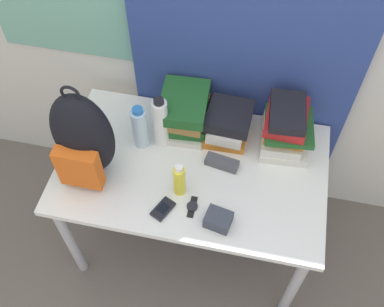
% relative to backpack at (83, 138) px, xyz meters
% --- Properties ---
extents(ground_plane, '(12.00, 12.00, 0.00)m').
position_rel_backpack_xyz_m(ground_plane, '(0.44, -0.26, -0.94)').
color(ground_plane, '#665B51').
extents(wall_back, '(6.00, 0.06, 2.50)m').
position_rel_backpack_xyz_m(wall_back, '(0.43, 0.56, 0.31)').
color(wall_back, silver).
rests_on(wall_back, ground_plane).
extents(curtain_blue, '(1.03, 0.04, 2.50)m').
position_rel_backpack_xyz_m(curtain_blue, '(0.59, 0.50, 0.31)').
color(curtain_blue, navy).
rests_on(curtain_blue, ground_plane).
extents(desk, '(1.21, 0.74, 0.71)m').
position_rel_backpack_xyz_m(desk, '(0.44, 0.11, -0.31)').
color(desk, silver).
rests_on(desk, ground_plane).
extents(backpack, '(0.26, 0.22, 0.52)m').
position_rel_backpack_xyz_m(backpack, '(0.00, 0.00, 0.00)').
color(backpack, black).
rests_on(backpack, desk).
extents(book_stack_left, '(0.23, 0.28, 0.20)m').
position_rel_backpack_xyz_m(book_stack_left, '(0.36, 0.33, -0.12)').
color(book_stack_left, silver).
rests_on(book_stack_left, desk).
extents(book_stack_center, '(0.21, 0.23, 0.16)m').
position_rel_backpack_xyz_m(book_stack_center, '(0.56, 0.32, -0.14)').
color(book_stack_center, orange).
rests_on(book_stack_center, desk).
extents(book_stack_right, '(0.24, 0.27, 0.25)m').
position_rel_backpack_xyz_m(book_stack_right, '(0.82, 0.32, -0.11)').
color(book_stack_right, silver).
rests_on(book_stack_right, desk).
extents(water_bottle, '(0.07, 0.07, 0.24)m').
position_rel_backpack_xyz_m(water_bottle, '(0.18, 0.19, -0.11)').
color(water_bottle, silver).
rests_on(water_bottle, desk).
extents(sports_bottle, '(0.07, 0.07, 0.29)m').
position_rel_backpack_xyz_m(sports_bottle, '(0.27, 0.22, -0.09)').
color(sports_bottle, white).
rests_on(sports_bottle, desk).
extents(sunscreen_bottle, '(0.05, 0.05, 0.19)m').
position_rel_backpack_xyz_m(sunscreen_bottle, '(0.41, -0.03, -0.14)').
color(sunscreen_bottle, yellow).
rests_on(sunscreen_bottle, desk).
extents(cell_phone, '(0.10, 0.12, 0.02)m').
position_rel_backpack_xyz_m(cell_phone, '(0.36, -0.14, -0.22)').
color(cell_phone, black).
rests_on(cell_phone, desk).
extents(sunglasses_case, '(0.16, 0.08, 0.04)m').
position_rel_backpack_xyz_m(sunglasses_case, '(0.57, 0.14, -0.21)').
color(sunglasses_case, '#47474C').
rests_on(sunglasses_case, desk).
extents(camera_pouch, '(0.12, 0.10, 0.06)m').
position_rel_backpack_xyz_m(camera_pouch, '(0.60, -0.15, -0.19)').
color(camera_pouch, '#383D47').
rests_on(camera_pouch, desk).
extents(wristwatch, '(0.05, 0.10, 0.01)m').
position_rel_backpack_xyz_m(wristwatch, '(0.48, -0.10, -0.22)').
color(wristwatch, black).
rests_on(wristwatch, desk).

